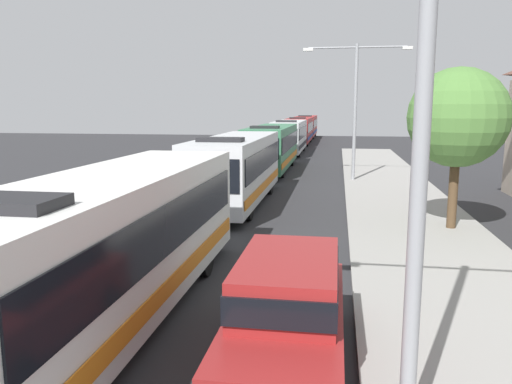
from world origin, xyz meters
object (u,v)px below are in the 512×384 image
Objects in this scene: bus_middle at (272,146)px; bus_second_in_line at (237,167)px; bus_fourth_in_line at (290,136)px; streetlamp_near at (426,46)px; streetlamp_mid at (356,97)px; bus_tail_end at (306,126)px; white_suv at (288,308)px; roadside_tree at (458,118)px; bus_lead at (111,242)px; bus_rear at (300,130)px.

bus_second_in_line is at bearing -90.00° from bus_middle.
bus_fourth_in_line is 41.76m from streetlamp_near.
bus_second_in_line is at bearing -124.73° from streetlamp_mid.
streetlamp_mid is (5.40, -17.38, 3.24)m from bus_fourth_in_line.
white_suv is (3.70, -64.72, -0.66)m from bus_tail_end.
streetlamp_mid reaches higher than bus_tail_end.
bus_middle is 12.88m from bus_fourth_in_line.
streetlamp_near is 12.72m from roadside_tree.
streetlamp_near is at bearing -85.38° from bus_tail_end.
bus_rear is (0.00, 50.54, 0.00)m from bus_lead.
bus_lead is 12.85m from bus_second_in_line.
white_suv is at bearing -84.62° from bus_fourth_in_line.
roadside_tree is at bearing -24.13° from bus_second_in_line.
bus_tail_end is 43.32m from streetlamp_mid.
white_suv is 0.65× the size of streetlamp_mid.
bus_lead is at bearing -133.22° from roadside_tree.
bus_fourth_in_line is at bearing 107.25° from streetlamp_mid.
bus_middle is 29.09m from streetlamp_near.
streetlamp_mid is at bearing 90.00° from streetlamp_near.
bus_fourth_in_line is at bearing 90.00° from bus_second_in_line.
roadside_tree is at bearing -78.43° from bus_rear.
roadside_tree reaches higher than white_suv.
bus_lead is 1.42× the size of streetlamp_near.
streetlamp_near is (5.40, -66.75, 3.35)m from bus_tail_end.
bus_rear is at bearing 90.00° from bus_lead.
bus_lead is at bearing -90.00° from bus_tail_end.
roadside_tree is at bearing -81.13° from bus_tail_end.
bus_lead and bus_tail_end have the same top height.
bus_lead is 0.90× the size of bus_tail_end.
bus_rear is 1.47× the size of streetlamp_near.
bus_tail_end is at bearing 90.00° from bus_second_in_line.
bus_middle is 1.45× the size of streetlamp_near.
white_suv is 22.27m from streetlamp_mid.
bus_second_in_line and bus_fourth_in_line have the same top height.
bus_fourth_in_line is at bearing -90.00° from bus_rear.
bus_middle is 2.26× the size of white_suv.
bus_fourth_in_line is at bearing 95.38° from white_suv.
bus_rear is 54.17m from streetlamp_near.
bus_tail_end is at bearing 90.00° from bus_fourth_in_line.
bus_tail_end is 2.21× the size of roadside_tree.
bus_lead is 25.14m from bus_middle.
bus_rear is at bearing 94.09° from white_suv.
streetlamp_mid is at bearing 55.27° from bus_second_in_line.
roadside_tree is at bearing 46.78° from bus_lead.
bus_middle is at bearing -90.00° from bus_rear.
streetlamp_near reaches higher than bus_tail_end.
bus_lead is 7.14m from streetlamp_near.
bus_tail_end is at bearing 93.27° from white_suv.
bus_tail_end is 67.05m from streetlamp_near.
bus_second_in_line is at bearing -90.00° from bus_rear.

